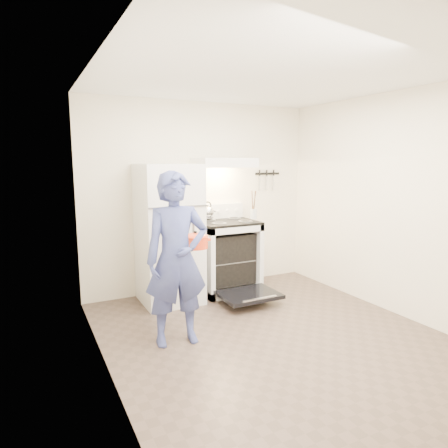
{
  "coord_description": "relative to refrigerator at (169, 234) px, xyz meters",
  "views": [
    {
      "loc": [
        -2.14,
        -3.14,
        1.74
      ],
      "look_at": [
        -0.05,
        1.0,
        1.0
      ],
      "focal_mm": 32.0,
      "sensor_mm": 36.0,
      "label": 1
    }
  ],
  "objects": [
    {
      "name": "utensil_jar",
      "position": [
        1.13,
        -0.12,
        0.2
      ],
      "size": [
        0.09,
        0.09,
        0.13
      ],
      "primitive_type": "cylinder",
      "rotation": [
        0.0,
        0.0,
        -0.04
      ],
      "color": "silver",
      "rests_on": "cooktop"
    },
    {
      "name": "tea_kettle",
      "position": [
        0.61,
        0.2,
        0.22
      ],
      "size": [
        0.21,
        0.17,
        0.25
      ],
      "primitive_type": null,
      "color": "#B7B7BC",
      "rests_on": "cooktop"
    },
    {
      "name": "backsplash",
      "position": [
        0.81,
        0.31,
        0.2
      ],
      "size": [
        0.76,
        0.07,
        0.2
      ],
      "primitive_type": "cube",
      "color": "white",
      "rests_on": "cooktop"
    },
    {
      "name": "floor",
      "position": [
        0.58,
        -1.45,
        -0.85
      ],
      "size": [
        3.6,
        3.6,
        0.0
      ],
      "primitive_type": "plane",
      "color": "brown",
      "rests_on": "ground"
    },
    {
      "name": "knife_strip",
      "position": [
        1.63,
        0.33,
        0.7
      ],
      "size": [
        0.4,
        0.02,
        0.03
      ],
      "primitive_type": "cube",
      "color": "black",
      "rests_on": "back_wall"
    },
    {
      "name": "stove_body",
      "position": [
        0.81,
        0.02,
        -0.39
      ],
      "size": [
        0.76,
        0.65,
        0.92
      ],
      "primitive_type": "cube",
      "color": "white",
      "rests_on": "floor"
    },
    {
      "name": "dutch_oven",
      "position": [
        0.04,
        -0.74,
        0.03
      ],
      "size": [
        0.34,
        0.27,
        0.22
      ],
      "primitive_type": null,
      "color": "red",
      "rests_on": "person"
    },
    {
      "name": "pizza_stone",
      "position": [
        0.86,
        0.04,
        -0.4
      ],
      "size": [
        0.35,
        0.35,
        0.02
      ],
      "primitive_type": "cylinder",
      "color": "#96694C",
      "rests_on": "oven_rack"
    },
    {
      "name": "cooktop",
      "position": [
        0.81,
        0.02,
        0.09
      ],
      "size": [
        0.76,
        0.65,
        0.03
      ],
      "primitive_type": "cube",
      "color": "black",
      "rests_on": "stove_body"
    },
    {
      "name": "person",
      "position": [
        -0.31,
        -1.13,
        -0.03
      ],
      "size": [
        0.64,
        0.45,
        1.65
      ],
      "primitive_type": "imported",
      "rotation": [
        0.0,
        0.0,
        -0.09
      ],
      "color": "navy",
      "rests_on": "floor"
    },
    {
      "name": "oven_rack",
      "position": [
        0.81,
        0.02,
        -0.41
      ],
      "size": [
        0.6,
        0.52,
        0.01
      ],
      "primitive_type": "cube",
      "color": "slate",
      "rests_on": "stove_body"
    },
    {
      "name": "refrigerator",
      "position": [
        0.0,
        0.0,
        0.0
      ],
      "size": [
        0.7,
        0.7,
        1.7
      ],
      "primitive_type": "cube",
      "color": "white",
      "rests_on": "floor"
    },
    {
      "name": "oven_door",
      "position": [
        0.81,
        -0.57,
        -0.72
      ],
      "size": [
        0.7,
        0.54,
        0.04
      ],
      "primitive_type": "cube",
      "color": "black",
      "rests_on": "floor"
    },
    {
      "name": "range_hood",
      "position": [
        0.81,
        0.1,
        0.86
      ],
      "size": [
        0.76,
        0.5,
        0.12
      ],
      "primitive_type": "cube",
      "color": "white",
      "rests_on": "back_wall"
    },
    {
      "name": "back_wall",
      "position": [
        0.58,
        0.35,
        0.4
      ],
      "size": [
        3.2,
        0.02,
        2.5
      ],
      "primitive_type": "cube",
      "color": "white",
      "rests_on": "ground"
    }
  ]
}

